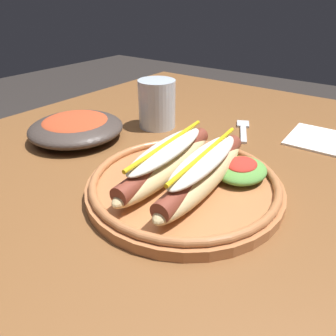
{
  "coord_description": "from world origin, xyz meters",
  "views": [
    {
      "loc": [
        -0.32,
        -0.33,
        1.0
      ],
      "look_at": [
        0.01,
        -0.09,
        0.77
      ],
      "focal_mm": 33.52,
      "sensor_mm": 36.0,
      "label": 1
    }
  ],
  "objects_px": {
    "water_cup": "(157,104)",
    "fork": "(243,129)",
    "hot_dog_plate": "(187,176)",
    "napkin": "(321,140)",
    "side_bowl": "(76,127)"
  },
  "relations": [
    {
      "from": "fork",
      "to": "napkin",
      "type": "xyz_separation_m",
      "value": [
        0.04,
        -0.15,
        -0.0
      ]
    },
    {
      "from": "water_cup",
      "to": "side_bowl",
      "type": "xyz_separation_m",
      "value": [
        -0.15,
        0.09,
        -0.03
      ]
    },
    {
      "from": "side_bowl",
      "to": "water_cup",
      "type": "bearing_deg",
      "value": -30.84
    },
    {
      "from": "napkin",
      "to": "water_cup",
      "type": "bearing_deg",
      "value": 113.32
    },
    {
      "from": "hot_dog_plate",
      "to": "fork",
      "type": "relative_size",
      "value": 2.48
    },
    {
      "from": "water_cup",
      "to": "fork",
      "type": "bearing_deg",
      "value": -61.27
    },
    {
      "from": "side_bowl",
      "to": "napkin",
      "type": "xyz_separation_m",
      "value": [
        0.28,
        -0.4,
        -0.02
      ]
    },
    {
      "from": "hot_dog_plate",
      "to": "napkin",
      "type": "height_order",
      "value": "hot_dog_plate"
    },
    {
      "from": "hot_dog_plate",
      "to": "water_cup",
      "type": "distance_m",
      "value": 0.27
    },
    {
      "from": "side_bowl",
      "to": "napkin",
      "type": "distance_m",
      "value": 0.49
    },
    {
      "from": "hot_dog_plate",
      "to": "fork",
      "type": "distance_m",
      "value": 0.27
    },
    {
      "from": "water_cup",
      "to": "side_bowl",
      "type": "relative_size",
      "value": 0.54
    },
    {
      "from": "hot_dog_plate",
      "to": "side_bowl",
      "type": "distance_m",
      "value": 0.29
    },
    {
      "from": "side_bowl",
      "to": "fork",
      "type": "bearing_deg",
      "value": -46.64
    },
    {
      "from": "side_bowl",
      "to": "napkin",
      "type": "height_order",
      "value": "side_bowl"
    }
  ]
}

